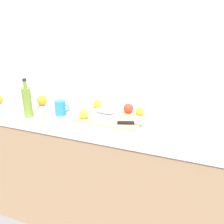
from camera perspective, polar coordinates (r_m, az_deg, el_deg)
ground_plane at (r=2.24m, az=-1.58°, el=-23.14°), size 12.00×12.00×0.00m
back_wall at (r=1.93m, az=1.84°, el=11.83°), size 3.20×0.05×2.50m
kitchen_counter at (r=1.95m, az=-1.71°, el=-13.63°), size 2.00×0.60×0.90m
cutting_board at (r=1.71m, az=0.00°, el=-1.25°), size 0.43×0.31×0.02m
white_plate at (r=1.72m, az=-1.67°, el=-0.50°), size 0.21×0.21×0.01m
fish_fillet at (r=1.71m, az=-1.68°, el=0.29°), size 0.16×0.07×0.04m
chef_knife at (r=1.58m, az=5.12°, el=-2.51°), size 0.28×0.12×0.02m
lemon_0 at (r=1.86m, az=-3.44°, el=1.96°), size 0.07×0.07×0.07m
lemon_1 at (r=1.67m, az=-6.57°, el=-0.51°), size 0.06×0.06×0.06m
lemon_2 at (r=1.73m, az=6.45°, el=0.23°), size 0.06×0.06×0.06m
tomato_0 at (r=1.75m, az=3.78°, el=0.84°), size 0.07×0.07×0.07m
olive_oil_bottle at (r=1.81m, az=-18.96°, el=2.29°), size 0.06×0.06×0.27m
coffee_mug_0 at (r=1.80m, az=-11.76°, el=0.94°), size 0.12×0.08×0.11m
orange_0 at (r=2.04m, az=-15.84°, el=2.57°), size 0.08×0.08×0.08m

